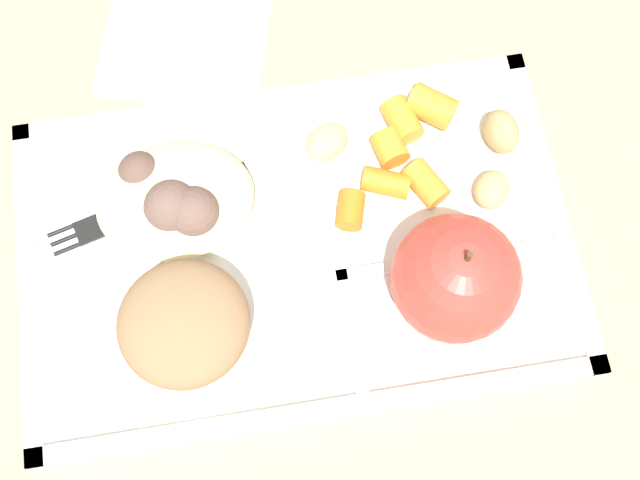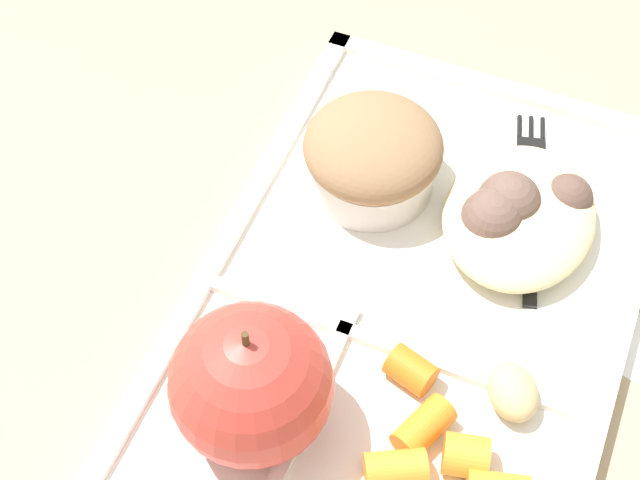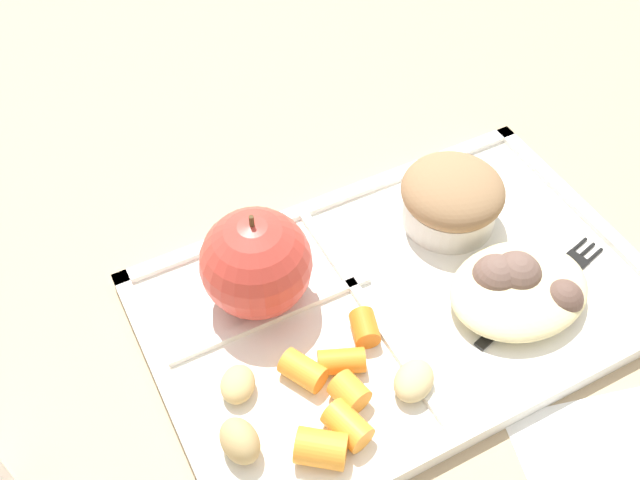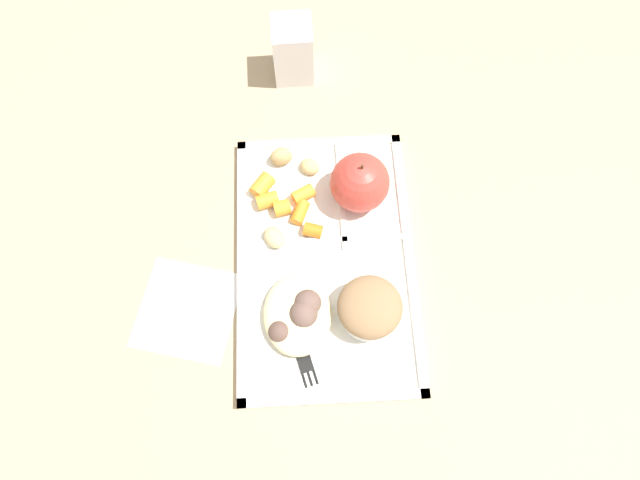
% 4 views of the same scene
% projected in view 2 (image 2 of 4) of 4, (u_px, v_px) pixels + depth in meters
% --- Properties ---
extents(ground, '(6.00, 6.00, 0.00)m').
position_uv_depth(ground, '(406.00, 319.00, 0.58)').
color(ground, tan).
extents(lunch_tray, '(0.39, 0.25, 0.02)m').
position_uv_depth(lunch_tray, '(406.00, 314.00, 0.57)').
color(lunch_tray, white).
rests_on(lunch_tray, ground).
extents(green_apple, '(0.08, 0.08, 0.09)m').
position_uv_depth(green_apple, '(251.00, 385.00, 0.49)').
color(green_apple, '#C63D33').
rests_on(green_apple, lunch_tray).
extents(bran_muffin, '(0.09, 0.09, 0.06)m').
position_uv_depth(bran_muffin, '(373.00, 155.00, 0.60)').
color(bran_muffin, silver).
rests_on(bran_muffin, lunch_tray).
extents(carrot_slice_back, '(0.04, 0.03, 0.02)m').
position_uv_depth(carrot_slice_back, '(423.00, 427.00, 0.51)').
color(carrot_slice_back, orange).
rests_on(carrot_slice_back, lunch_tray).
extents(carrot_slice_center, '(0.03, 0.03, 0.02)m').
position_uv_depth(carrot_slice_center, '(466.00, 456.00, 0.50)').
color(carrot_slice_center, orange).
rests_on(carrot_slice_center, lunch_tray).
extents(carrot_slice_near_corner, '(0.03, 0.03, 0.02)m').
position_uv_depth(carrot_slice_near_corner, '(411.00, 370.00, 0.53)').
color(carrot_slice_near_corner, orange).
rests_on(carrot_slice_near_corner, lunch_tray).
extents(carrot_slice_edge, '(0.03, 0.04, 0.02)m').
position_uv_depth(carrot_slice_edge, '(396.00, 470.00, 0.50)').
color(carrot_slice_edge, orange).
rests_on(carrot_slice_edge, lunch_tray).
extents(potato_chunk_corner, '(0.04, 0.04, 0.02)m').
position_uv_depth(potato_chunk_corner, '(513.00, 392.00, 0.53)').
color(potato_chunk_corner, tan).
rests_on(potato_chunk_corner, lunch_tray).
extents(egg_noodle_pile, '(0.11, 0.09, 0.03)m').
position_uv_depth(egg_noodle_pile, '(519.00, 216.00, 0.59)').
color(egg_noodle_pile, beige).
rests_on(egg_noodle_pile, lunch_tray).
extents(meatball_back, '(0.03, 0.03, 0.03)m').
position_uv_depth(meatball_back, '(567.00, 199.00, 0.59)').
color(meatball_back, brown).
rests_on(meatball_back, lunch_tray).
extents(meatball_side, '(0.03, 0.03, 0.03)m').
position_uv_depth(meatball_side, '(520.00, 218.00, 0.59)').
color(meatball_side, brown).
rests_on(meatball_side, lunch_tray).
extents(meatball_center, '(0.04, 0.04, 0.04)m').
position_uv_depth(meatball_center, '(492.00, 219.00, 0.58)').
color(meatball_center, brown).
rests_on(meatball_center, lunch_tray).
extents(meatball_front, '(0.04, 0.04, 0.04)m').
position_uv_depth(meatball_front, '(508.00, 203.00, 0.59)').
color(meatball_front, brown).
rests_on(meatball_front, lunch_tray).
extents(plastic_fork, '(0.15, 0.05, 0.00)m').
position_uv_depth(plastic_fork, '(530.00, 192.00, 0.61)').
color(plastic_fork, black).
rests_on(plastic_fork, lunch_tray).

